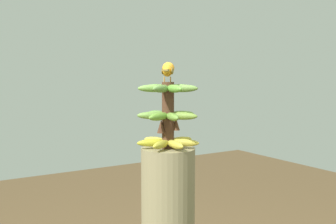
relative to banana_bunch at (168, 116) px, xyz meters
name	(u,v)px	position (x,y,z in m)	size (l,w,h in m)	color
banana_bunch	(168,116)	(0.00, 0.00, 0.00)	(0.28, 0.28, 0.29)	#4C2D1E
perched_bird	(168,70)	(0.05, -0.03, 0.20)	(0.18, 0.14, 0.09)	#C68933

